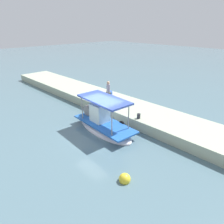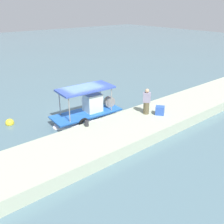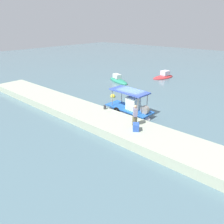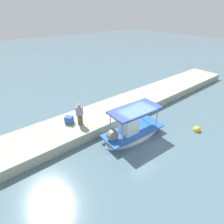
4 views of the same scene
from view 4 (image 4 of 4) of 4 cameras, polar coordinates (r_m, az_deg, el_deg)
ground_plane at (r=13.62m, az=8.79°, el=-8.77°), size 120.00×120.00×0.00m
dock_quay at (r=15.87m, az=-1.93°, el=-0.69°), size 36.00×3.61×0.73m
main_fishing_boat at (r=13.64m, az=6.43°, el=-6.25°), size 5.14×2.16×2.70m
fisherman_near_bollard at (r=13.67m, az=-10.14°, el=-1.02°), size 0.54×0.54×1.73m
mooring_bollard at (r=15.44m, az=5.06°, el=0.58°), size 0.24×0.24×0.35m
cargo_crate at (r=14.24m, az=-13.38°, el=-2.41°), size 0.71×0.73×0.57m
marker_buoy at (r=15.83m, az=25.19°, el=-5.04°), size 0.56×0.56×0.56m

